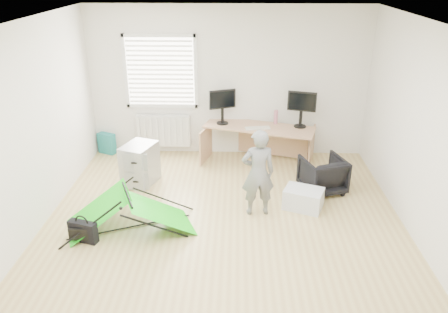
{
  "coord_description": "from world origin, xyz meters",
  "views": [
    {
      "loc": [
        0.16,
        -4.93,
        3.34
      ],
      "look_at": [
        0.0,
        0.4,
        0.95
      ],
      "focal_mm": 35.0,
      "sensor_mm": 36.0,
      "label": 1
    }
  ],
  "objects_px": {
    "desk": "(258,144)",
    "monitor_left": "(222,111)",
    "office_chair": "(323,175)",
    "kite": "(129,211)",
    "person": "(258,173)",
    "monitor_right": "(301,114)",
    "laptop_bag": "(83,231)",
    "storage_crate": "(303,199)",
    "filing_cabinet": "(140,164)",
    "thermos": "(276,117)"
  },
  "relations": [
    {
      "from": "desk",
      "to": "monitor_left",
      "type": "distance_m",
      "value": 0.88
    },
    {
      "from": "office_chair",
      "to": "kite",
      "type": "relative_size",
      "value": 0.37
    },
    {
      "from": "person",
      "to": "kite",
      "type": "distance_m",
      "value": 1.84
    },
    {
      "from": "monitor_right",
      "to": "laptop_bag",
      "type": "height_order",
      "value": "monitor_right"
    },
    {
      "from": "monitor_left",
      "to": "storage_crate",
      "type": "height_order",
      "value": "monitor_left"
    },
    {
      "from": "monitor_left",
      "to": "storage_crate",
      "type": "distance_m",
      "value": 2.32
    },
    {
      "from": "monitor_left",
      "to": "kite",
      "type": "distance_m",
      "value": 2.76
    },
    {
      "from": "monitor_left",
      "to": "office_chair",
      "type": "xyz_separation_m",
      "value": [
        1.62,
        -1.26,
        -0.61
      ]
    },
    {
      "from": "desk",
      "to": "kite",
      "type": "bearing_deg",
      "value": -112.44
    },
    {
      "from": "filing_cabinet",
      "to": "kite",
      "type": "height_order",
      "value": "filing_cabinet"
    },
    {
      "from": "office_chair",
      "to": "person",
      "type": "xyz_separation_m",
      "value": [
        -1.05,
        -0.7,
        0.36
      ]
    },
    {
      "from": "thermos",
      "to": "office_chair",
      "type": "xyz_separation_m",
      "value": [
        0.66,
        -1.29,
        -0.5
      ]
    },
    {
      "from": "monitor_right",
      "to": "monitor_left",
      "type": "bearing_deg",
      "value": -170.29
    },
    {
      "from": "monitor_right",
      "to": "laptop_bag",
      "type": "distance_m",
      "value": 4.12
    },
    {
      "from": "thermos",
      "to": "kite",
      "type": "xyz_separation_m",
      "value": [
        -2.14,
        -2.44,
        -0.53
      ]
    },
    {
      "from": "kite",
      "to": "monitor_right",
      "type": "bearing_deg",
      "value": 18.9
    },
    {
      "from": "monitor_left",
      "to": "office_chair",
      "type": "bearing_deg",
      "value": -59.36
    },
    {
      "from": "storage_crate",
      "to": "laptop_bag",
      "type": "relative_size",
      "value": 1.42
    },
    {
      "from": "storage_crate",
      "to": "person",
      "type": "bearing_deg",
      "value": -166.63
    },
    {
      "from": "monitor_left",
      "to": "monitor_right",
      "type": "relative_size",
      "value": 0.98
    },
    {
      "from": "desk",
      "to": "kite",
      "type": "relative_size",
      "value": 1.16
    },
    {
      "from": "filing_cabinet",
      "to": "person",
      "type": "bearing_deg",
      "value": -5.64
    },
    {
      "from": "office_chair",
      "to": "thermos",
      "type": "bearing_deg",
      "value": -81.43
    },
    {
      "from": "filing_cabinet",
      "to": "storage_crate",
      "type": "height_order",
      "value": "filing_cabinet"
    },
    {
      "from": "laptop_bag",
      "to": "person",
      "type": "bearing_deg",
      "value": 35.93
    },
    {
      "from": "filing_cabinet",
      "to": "monitor_left",
      "type": "distance_m",
      "value": 1.78
    },
    {
      "from": "monitor_left",
      "to": "laptop_bag",
      "type": "distance_m",
      "value": 3.31
    },
    {
      "from": "thermos",
      "to": "storage_crate",
      "type": "height_order",
      "value": "thermos"
    },
    {
      "from": "desk",
      "to": "laptop_bag",
      "type": "distance_m",
      "value": 3.52
    },
    {
      "from": "monitor_left",
      "to": "office_chair",
      "type": "relative_size",
      "value": 0.77
    },
    {
      "from": "desk",
      "to": "storage_crate",
      "type": "height_order",
      "value": "desk"
    },
    {
      "from": "thermos",
      "to": "monitor_right",
      "type": "bearing_deg",
      "value": -19.51
    },
    {
      "from": "monitor_left",
      "to": "office_chair",
      "type": "distance_m",
      "value": 2.14
    },
    {
      "from": "thermos",
      "to": "kite",
      "type": "distance_m",
      "value": 3.29
    },
    {
      "from": "desk",
      "to": "monitor_right",
      "type": "xyz_separation_m",
      "value": [
        0.72,
        0.01,
        0.57
      ]
    },
    {
      "from": "thermos",
      "to": "storage_crate",
      "type": "distance_m",
      "value": 1.95
    },
    {
      "from": "filing_cabinet",
      "to": "kite",
      "type": "xyz_separation_m",
      "value": [
        0.12,
        -1.34,
        -0.08
      ]
    },
    {
      "from": "thermos",
      "to": "laptop_bag",
      "type": "height_order",
      "value": "thermos"
    },
    {
      "from": "desk",
      "to": "thermos",
      "type": "xyz_separation_m",
      "value": [
        0.3,
        0.16,
        0.46
      ]
    },
    {
      "from": "filing_cabinet",
      "to": "monitor_right",
      "type": "height_order",
      "value": "monitor_right"
    },
    {
      "from": "desk",
      "to": "person",
      "type": "relative_size",
      "value": 1.51
    },
    {
      "from": "monitor_left",
      "to": "person",
      "type": "xyz_separation_m",
      "value": [
        0.56,
        -1.97,
        -0.25
      ]
    },
    {
      "from": "monitor_left",
      "to": "desk",
      "type": "bearing_deg",
      "value": -33.03
    },
    {
      "from": "laptop_bag",
      "to": "desk",
      "type": "bearing_deg",
      "value": 64.89
    },
    {
      "from": "person",
      "to": "storage_crate",
      "type": "relative_size",
      "value": 2.37
    },
    {
      "from": "monitor_left",
      "to": "person",
      "type": "distance_m",
      "value": 2.06
    },
    {
      "from": "kite",
      "to": "storage_crate",
      "type": "xyz_separation_m",
      "value": [
        2.43,
        0.61,
        -0.11
      ]
    },
    {
      "from": "thermos",
      "to": "person",
      "type": "bearing_deg",
      "value": -101.25
    },
    {
      "from": "thermos",
      "to": "office_chair",
      "type": "distance_m",
      "value": 1.53
    },
    {
      "from": "thermos",
      "to": "desk",
      "type": "bearing_deg",
      "value": -152.19
    }
  ]
}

